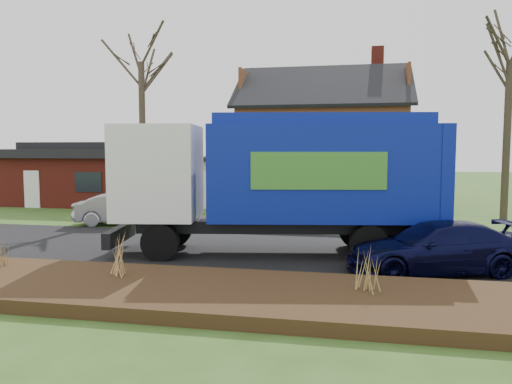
# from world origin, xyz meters

# --- Properties ---
(ground) EXTENTS (120.00, 120.00, 0.00)m
(ground) POSITION_xyz_m (0.00, 0.00, 0.00)
(ground) COLOR #334E1A
(ground) RESTS_ON ground
(road) EXTENTS (80.00, 7.00, 0.02)m
(road) POSITION_xyz_m (0.00, 0.00, 0.01)
(road) COLOR black
(road) RESTS_ON ground
(mulch_verge) EXTENTS (80.00, 3.50, 0.30)m
(mulch_verge) POSITION_xyz_m (0.00, -5.30, 0.15)
(mulch_verge) COLOR black
(mulch_verge) RESTS_ON ground
(main_house) EXTENTS (12.95, 8.95, 9.26)m
(main_house) POSITION_xyz_m (1.49, 13.91, 4.03)
(main_house) COLOR #C2B59C
(main_house) RESTS_ON ground
(ranch_house) EXTENTS (9.80, 8.20, 3.70)m
(ranch_house) POSITION_xyz_m (-12.00, 13.00, 1.81)
(ranch_house) COLOR maroon
(ranch_house) RESTS_ON ground
(garbage_truck) EXTENTS (10.55, 4.42, 4.38)m
(garbage_truck) POSITION_xyz_m (1.72, -0.13, 2.53)
(garbage_truck) COLOR black
(garbage_truck) RESTS_ON ground
(silver_sedan) EXTENTS (4.49, 2.52, 1.40)m
(silver_sedan) POSITION_xyz_m (-6.00, 4.48, 0.70)
(silver_sedan) COLOR #9B9EA2
(silver_sedan) RESTS_ON ground
(navy_wagon) EXTENTS (5.13, 3.28, 1.38)m
(navy_wagon) POSITION_xyz_m (6.03, -1.80, 0.69)
(navy_wagon) COLOR black
(navy_wagon) RESTS_ON ground
(tree_front_west) EXTENTS (3.58, 3.58, 10.63)m
(tree_front_west) POSITION_xyz_m (-6.71, 8.01, 8.76)
(tree_front_west) COLOR #3F3325
(tree_front_west) RESTS_ON ground
(tree_front_east) EXTENTS (3.77, 3.77, 10.48)m
(tree_front_east) POSITION_xyz_m (10.69, 9.27, 8.52)
(tree_front_east) COLOR #393122
(tree_front_east) RESTS_ON ground
(tree_back) EXTENTS (3.30, 3.30, 10.46)m
(tree_back) POSITION_xyz_m (2.51, 22.54, 8.72)
(tree_back) COLOR #3D3425
(tree_back) RESTS_ON ground
(grass_clump_mid) EXTENTS (0.37, 0.30, 1.03)m
(grass_clump_mid) POSITION_xyz_m (-1.60, -4.82, 0.81)
(grass_clump_mid) COLOR tan
(grass_clump_mid) RESTS_ON mulch_verge
(grass_clump_east) EXTENTS (0.38, 0.31, 0.95)m
(grass_clump_east) POSITION_xyz_m (4.18, -4.98, 0.78)
(grass_clump_east) COLOR #A68E49
(grass_clump_east) RESTS_ON mulch_verge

